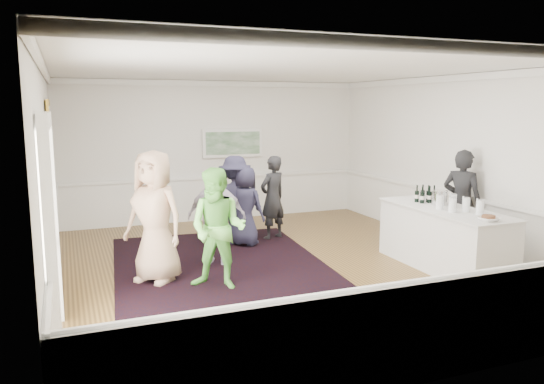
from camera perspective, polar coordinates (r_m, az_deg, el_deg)
name	(u,v)px	position (r m, az deg, el deg)	size (l,w,h in m)	color
floor	(282,266)	(8.89, 1.06, -7.94)	(8.00, 8.00, 0.00)	brown
ceiling	(282,69)	(8.52, 1.13, 13.10)	(7.00, 8.00, 0.02)	white
wall_left	(47,181)	(7.92, -23.00, 1.06)	(0.02, 8.00, 3.20)	white
wall_right	(456,162)	(10.41, 19.20, 3.06)	(0.02, 8.00, 3.20)	white
wall_back	(216,151)	(12.33, -6.08, 4.40)	(7.00, 0.02, 3.20)	white
wall_front	(449,218)	(5.15, 18.46, -2.70)	(7.00, 0.02, 3.20)	white
wainscoting	(282,237)	(8.76, 1.07, -4.81)	(7.00, 8.00, 1.00)	white
mirror	(52,158)	(9.19, -22.61, 3.37)	(0.05, 1.25, 1.85)	gold
doorway	(50,222)	(6.07, -22.77, -2.95)	(0.10, 1.78, 2.56)	white
landscape_painting	(233,143)	(12.38, -4.24, 5.28)	(1.44, 0.06, 0.66)	white
area_rug	(219,264)	(9.00, -5.68, -7.71)	(3.39, 4.45, 0.02)	black
serving_table	(444,238)	(9.09, 18.02, -4.74)	(0.93, 2.46, 1.00)	silver
bartender	(462,203)	(9.90, 19.73, -1.11)	(0.69, 0.45, 1.88)	black
guest_tan	(155,217)	(8.08, -12.53, -2.63)	(0.97, 0.63, 1.99)	tan
guest_green	(218,229)	(7.66, -5.83, -3.97)	(0.86, 0.67, 1.76)	#6BC74F
guest_lilac	(217,216)	(8.81, -5.96, -2.63)	(0.96, 0.40, 1.64)	#BAAFC4
guest_dark_a	(235,200)	(10.13, -3.98, -0.88)	(1.10, 0.63, 1.70)	#222036
guest_dark_b	(273,198)	(10.48, 0.07, -0.62)	(0.61, 0.40, 1.67)	black
guest_navy	(245,206)	(10.01, -2.88, -1.54)	(0.74, 0.48, 1.51)	#222036
wine_bottles	(426,193)	(9.41, 16.20, -0.14)	(0.34, 0.23, 0.31)	black
juice_pitchers	(458,204)	(8.78, 19.38, -1.18)	(0.42, 0.70, 0.24)	#61A63B
ice_bucket	(439,198)	(9.22, 17.56, -0.64)	(0.26, 0.26, 0.24)	silver
nut_bowl	(489,218)	(8.20, 22.26, -2.62)	(0.29, 0.29, 0.08)	white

